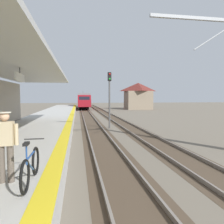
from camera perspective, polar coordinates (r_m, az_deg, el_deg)
name	(u,v)px	position (r m, az deg, el deg)	size (l,w,h in m)	color
station_platform	(39,130)	(16.72, -19.49, -4.59)	(5.00, 80.00, 0.91)	#B7B5AD
track_pair_nearest_platform	(93,126)	(20.53, -5.25, -3.94)	(2.34, 120.00, 0.16)	#4C3D2D
track_pair_middle	(127,126)	(21.04, 4.04, -3.73)	(2.34, 120.00, 0.16)	#4C3D2D
approaching_train	(83,100)	(54.74, -7.89, 3.26)	(2.93, 19.60, 4.76)	maroon
commuter_person	(5,143)	(5.46, -27.32, -7.57)	(0.59, 0.30, 1.67)	brown
bicycle_beside_commuter	(31,167)	(5.31, -21.47, -13.84)	(0.48, 1.82, 1.04)	black
rail_signal_post	(110,94)	(19.20, -0.69, 4.94)	(0.32, 0.34, 5.20)	#4C4C4C
distant_trackside_house	(138,96)	(50.75, 7.20, 4.52)	(6.60, 5.28, 6.40)	#7F705B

